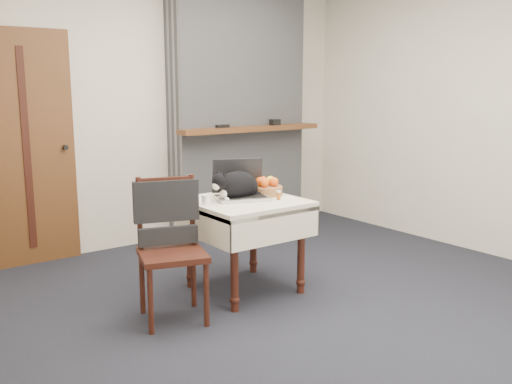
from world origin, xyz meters
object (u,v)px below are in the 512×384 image
Objects in this scene: pill_bottle at (279,195)px; chair at (169,228)px; door at (26,149)px; laptop at (240,188)px; cream_jar at (206,200)px; fruit_basket at (267,188)px; cat at (238,185)px; side_table at (245,214)px.

chair is at bearing 175.24° from pill_bottle.
laptop is (1.12, -1.56, -0.23)m from door.
cream_jar is at bearing -64.51° from door.
laptop is at bearing 174.38° from fruit_basket.
cat is 7.03× the size of cream_jar.
laptop reaches higher than cat.
chair is at bearing -171.48° from fruit_basket.
chair is (0.43, -1.72, -0.40)m from door.
side_table is 0.68m from chair.
pill_bottle is at bearing -54.14° from door.
chair is (-0.65, -0.13, -0.20)m from cat.
laptop reaches higher than chair.
door is at bearing 115.49° from cream_jar.
chair reaches higher than cat.
cat is at bearing 28.81° from chair.
laptop is at bearing 10.67° from cream_jar.
cream_jar is (-0.34, -0.06, -0.04)m from laptop.
laptop is 0.30m from pill_bottle.
cat reaches higher than side_table.
cat is 0.69m from chair.
laptop is (0.02, 0.08, 0.18)m from side_table.
cat is 0.28m from fruit_basket.
laptop is at bearing 76.40° from side_table.
laptop is 7.04× the size of pill_bottle.
side_table is at bearing 142.06° from pill_bottle.
cream_jar is (-0.32, 0.01, 0.15)m from side_table.
door is 3.99× the size of cat.
side_table is 0.83× the size of chair.
cat reaches higher than fruit_basket.
side_table is 0.36m from cream_jar.
pill_bottle is (0.52, -0.17, -0.00)m from cream_jar.
door is 2.23m from pill_bottle.
chair is at bearing -173.07° from side_table.
chair is at bearing -177.49° from cat.
cat is (-0.05, -0.03, 0.03)m from laptop.
door is 29.36× the size of pill_bottle.
chair is (-0.69, -0.16, -0.17)m from laptop.
door reaches higher than laptop.
fruit_basket is (0.05, 0.21, 0.02)m from pill_bottle.
door is at bearing 125.86° from pill_bottle.
cream_jar reaches higher than pill_bottle.
fruit_basket reaches higher than pill_bottle.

